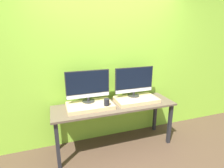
{
  "coord_description": "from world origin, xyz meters",
  "views": [
    {
      "loc": [
        -0.86,
        -2.09,
        1.82
      ],
      "look_at": [
        0.0,
        0.41,
        1.04
      ],
      "focal_mm": 28.0,
      "sensor_mm": 36.0,
      "label": 1
    }
  ],
  "objects": [
    {
      "name": "wooden_riser_right",
      "position": [
        0.39,
        0.32,
        0.77
      ],
      "size": [
        0.68,
        0.41,
        0.06
      ],
      "color": "#D6B77F",
      "rests_on": "workbench"
    },
    {
      "name": "keyboard_right",
      "position": [
        0.39,
        0.18,
        0.8
      ],
      "size": [
        0.33,
        0.11,
        0.01
      ],
      "color": "silver",
      "rests_on": "wooden_riser_right"
    },
    {
      "name": "ground_plane",
      "position": [
        0.0,
        0.0,
        0.0
      ],
      "size": [
        12.0,
        12.0,
        0.0
      ],
      "primitive_type": "plane",
      "color": "#4C3828"
    },
    {
      "name": "mug",
      "position": [
        -0.16,
        0.18,
        0.84
      ],
      "size": [
        0.08,
        0.08,
        0.1
      ],
      "color": "black",
      "rests_on": "wooden_riser_left"
    },
    {
      "name": "monitor_left",
      "position": [
        -0.39,
        0.41,
        1.06
      ],
      "size": [
        0.66,
        0.19,
        0.49
      ],
      "color": "#282828",
      "rests_on": "wooden_riser_left"
    },
    {
      "name": "keyboard_left",
      "position": [
        -0.39,
        0.18,
        0.8
      ],
      "size": [
        0.33,
        0.11,
        0.01
      ],
      "color": "silver",
      "rests_on": "wooden_riser_left"
    },
    {
      "name": "wall_back",
      "position": [
        0.0,
        0.63,
        1.3
      ],
      "size": [
        8.0,
        0.04,
        2.6
      ],
      "color": "#8CC638",
      "rests_on": "ground_plane"
    },
    {
      "name": "wooden_riser_left",
      "position": [
        -0.39,
        0.32,
        0.77
      ],
      "size": [
        0.68,
        0.41,
        0.06
      ],
      "color": "#D6B77F",
      "rests_on": "workbench"
    },
    {
      "name": "workbench",
      "position": [
        0.0,
        0.28,
        0.66
      ],
      "size": [
        1.91,
        0.56,
        0.74
      ],
      "color": "brown",
      "rests_on": "ground_plane"
    },
    {
      "name": "monitor_right",
      "position": [
        0.39,
        0.41,
        1.06
      ],
      "size": [
        0.66,
        0.19,
        0.49
      ],
      "color": "#282828",
      "rests_on": "wooden_riser_right"
    }
  ]
}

